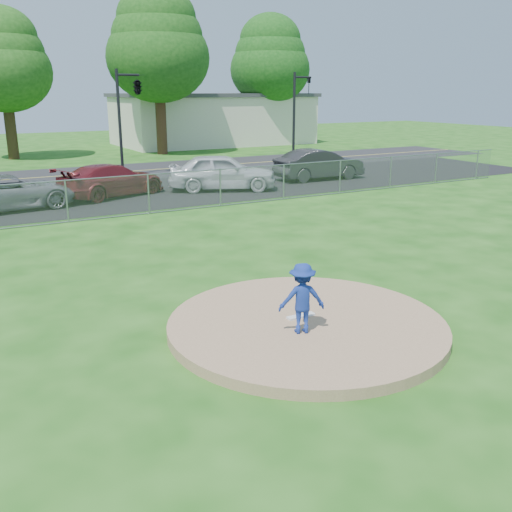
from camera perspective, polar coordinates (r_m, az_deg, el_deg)
The scene contains 17 objects.
ground at distance 19.91m, azimuth -11.41°, elevation 2.82°, with size 120.00×120.00×0.00m, color #1A5111.
pitchers_mound at distance 11.23m, azimuth 5.06°, elevation -6.90°, with size 5.40×5.40×0.20m, color #9E7756.
pitching_rubber at distance 11.34m, azimuth 4.50°, elevation -6.00°, with size 0.60×0.15×0.04m, color white.
chain_link_fence at distance 21.64m, azimuth -13.21°, elevation 5.80°, with size 40.00×0.06×1.50m, color gray.
parking_lot at distance 26.06m, azimuth -15.96°, elevation 5.64°, with size 50.00×8.00×0.01m, color black.
street at distance 33.31m, azimuth -19.12°, elevation 7.56°, with size 60.00×7.00×0.01m, color #232326.
commercial_building at distance 51.44m, azimuth -4.33°, elevation 13.54°, with size 16.40×9.40×4.30m.
tree_center at distance 42.81m, azimuth -24.01°, elevation 17.51°, with size 6.16×6.16×9.84m.
tree_right at distance 43.25m, azimuth -9.81°, elevation 20.15°, with size 7.28×7.28×11.63m.
tree_far_right at distance 50.68m, azimuth 1.42°, elevation 19.08°, with size 6.72×6.72×10.74m.
traffic_signal_center at distance 32.04m, azimuth -11.96°, elevation 16.06°, with size 1.42×2.48×5.60m.
traffic_signal_right at distance 36.55m, azimuth 4.15°, elevation 14.37°, with size 1.28×0.20×5.60m.
pitcher at distance 10.44m, azimuth 4.62°, elevation -4.23°, with size 0.85×0.49×1.32m, color navy.
parked_car_gray at distance 24.33m, azimuth -23.35°, elevation 5.88°, with size 2.27×4.92×1.37m, color gray.
parked_car_darkred at distance 26.02m, azimuth -14.24°, elevation 7.37°, with size 2.01×4.94×1.43m, color maroon.
parked_car_pearl at distance 26.94m, azimuth -3.39°, elevation 8.40°, with size 2.00×4.98×1.70m, color silver.
parked_car_charcoal at distance 30.41m, azimuth 6.34°, elevation 9.10°, with size 1.66×4.77×1.57m, color #262629.
Camera 1 is at (-5.92, -8.48, 4.49)m, focal length 40.00 mm.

